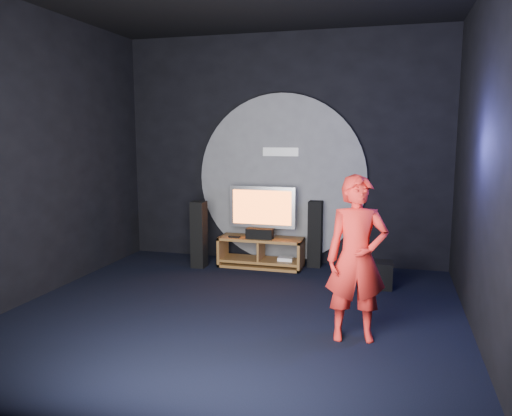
{
  "coord_description": "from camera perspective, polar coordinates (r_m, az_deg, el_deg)",
  "views": [
    {
      "loc": [
        1.66,
        -5.04,
        2.0
      ],
      "look_at": [
        -0.02,
        1.05,
        1.05
      ],
      "focal_mm": 35.0,
      "sensor_mm": 36.0,
      "label": 1
    }
  ],
  "objects": [
    {
      "name": "media_console",
      "position": [
        7.55,
        0.64,
        -5.28
      ],
      "size": [
        1.26,
        0.45,
        0.45
      ],
      "color": "#98602E",
      "rests_on": "ground"
    },
    {
      "name": "front_wall",
      "position": [
        3.05,
        -17.74,
        3.46
      ],
      "size": [
        5.0,
        0.04,
        3.5
      ],
      "primitive_type": "cube",
      "color": "black",
      "rests_on": "ground"
    },
    {
      "name": "wall_disc_panel",
      "position": [
        7.7,
        2.91,
        3.33
      ],
      "size": [
        2.6,
        0.11,
        2.6
      ],
      "color": "#515156",
      "rests_on": "ground"
    },
    {
      "name": "player",
      "position": [
        4.9,
        11.43,
        -5.7
      ],
      "size": [
        0.66,
        0.5,
        1.61
      ],
      "primitive_type": "imported",
      "rotation": [
        0.0,
        0.0,
        0.21
      ],
      "color": "red",
      "rests_on": "ground"
    },
    {
      "name": "right_wall",
      "position": [
        5.12,
        24.93,
        4.96
      ],
      "size": [
        0.04,
        5.0,
        3.5
      ],
      "primitive_type": "cube",
      "color": "black",
      "rests_on": "ground"
    },
    {
      "name": "tower_speaker_left",
      "position": [
        7.52,
        -6.54,
        -3.02
      ],
      "size": [
        0.2,
        0.22,
        1.0
      ],
      "primitive_type": "cube",
      "color": "black",
      "rests_on": "ground"
    },
    {
      "name": "back_wall",
      "position": [
        7.73,
        3.02,
        6.68
      ],
      "size": [
        5.0,
        0.04,
        3.5
      ],
      "primitive_type": "cube",
      "color": "black",
      "rests_on": "ground"
    },
    {
      "name": "center_speaker",
      "position": [
        7.4,
        0.42,
        -2.94
      ],
      "size": [
        0.4,
        0.15,
        0.15
      ],
      "primitive_type": "cube",
      "color": "black",
      "rests_on": "media_console"
    },
    {
      "name": "remote",
      "position": [
        7.49,
        -2.51,
        -3.32
      ],
      "size": [
        0.18,
        0.05,
        0.02
      ],
      "primitive_type": "cube",
      "color": "black",
      "rests_on": "media_console"
    },
    {
      "name": "tower_speaker_right",
      "position": [
        7.56,
        6.78,
        -2.97
      ],
      "size": [
        0.2,
        0.22,
        1.0
      ],
      "primitive_type": "cube",
      "color": "black",
      "rests_on": "ground"
    },
    {
      "name": "subwoofer",
      "position": [
        6.76,
        14.03,
        -7.39
      ],
      "size": [
        0.31,
        0.31,
        0.35
      ],
      "primitive_type": "cube",
      "color": "black",
      "rests_on": "ground"
    },
    {
      "name": "floor",
      "position": [
        5.67,
        -2.7,
        -12.1
      ],
      "size": [
        5.0,
        5.0,
        0.0
      ],
      "primitive_type": "plane",
      "color": "black",
      "rests_on": "ground"
    },
    {
      "name": "tv",
      "position": [
        7.49,
        0.72,
        -0.16
      ],
      "size": [
        1.01,
        0.22,
        0.76
      ],
      "color": "#B2B2BA",
      "rests_on": "media_console"
    },
    {
      "name": "left_wall",
      "position": [
        6.54,
        -24.21,
        5.61
      ],
      "size": [
        0.04,
        5.0,
        3.5
      ],
      "primitive_type": "cube",
      "color": "black",
      "rests_on": "ground"
    }
  ]
}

